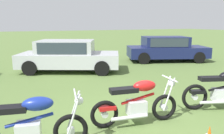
{
  "coord_description": "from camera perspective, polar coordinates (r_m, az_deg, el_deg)",
  "views": [
    {
      "loc": [
        -2.55,
        -3.95,
        2.21
      ],
      "look_at": [
        0.42,
        2.31,
        0.84
      ],
      "focal_mm": 35.84,
      "sensor_mm": 36.0,
      "label": 1
    }
  ],
  "objects": [
    {
      "name": "ground_plane",
      "position": [
        5.19,
        7.0,
        -14.05
      ],
      "size": [
        120.0,
        120.0,
        0.0
      ],
      "primitive_type": "plane",
      "color": "#567038"
    },
    {
      "name": "motorcycle_blue",
      "position": [
        4.19,
        -20.54,
        -13.74
      ],
      "size": [
        2.06,
        0.77,
        1.02
      ],
      "rotation": [
        0.0,
        0.0,
        -0.22
      ],
      "color": "black",
      "rests_on": "ground"
    },
    {
      "name": "motorcycle_black",
      "position": [
        6.44,
        26.13,
        -5.39
      ],
      "size": [
        1.94,
        0.97,
        1.02
      ],
      "rotation": [
        0.0,
        0.0,
        -0.35
      ],
      "color": "black",
      "rests_on": "ground"
    },
    {
      "name": "car_silver",
      "position": [
        10.43,
        -11.16,
        3.24
      ],
      "size": [
        4.82,
        3.62,
        1.43
      ],
      "rotation": [
        0.0,
        0.0,
        -0.46
      ],
      "color": "#B2B5BA",
      "rests_on": "ground"
    },
    {
      "name": "car_navy",
      "position": [
        13.39,
        13.62,
        4.86
      ],
      "size": [
        4.85,
        3.32,
        1.43
      ],
      "rotation": [
        0.0,
        0.0,
        -0.37
      ],
      "color": "#161E4C",
      "rests_on": "ground"
    },
    {
      "name": "motorcycle_red",
      "position": [
        4.98,
        6.36,
        -9.04
      ],
      "size": [
        2.02,
        0.66,
        1.02
      ],
      "rotation": [
        0.0,
        0.0,
        -0.16
      ],
      "color": "black",
      "rests_on": "ground"
    }
  ]
}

